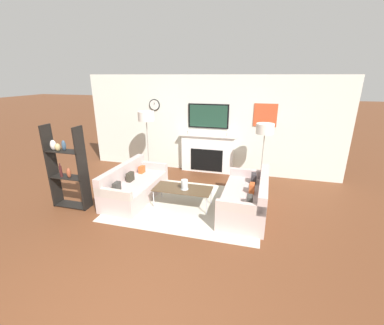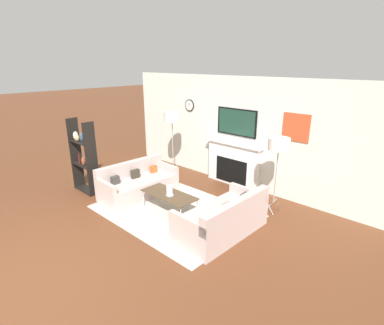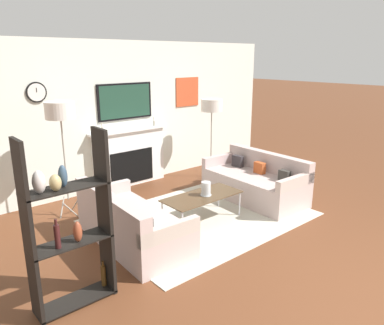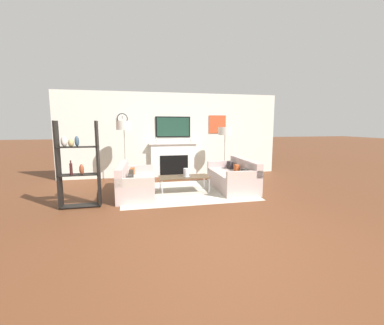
% 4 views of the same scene
% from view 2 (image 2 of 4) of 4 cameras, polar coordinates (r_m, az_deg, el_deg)
% --- Properties ---
extents(ground_plane, '(60.00, 60.00, 0.00)m').
position_cam_2_polar(ground_plane, '(5.21, -28.51, -19.26)').
color(ground_plane, brown).
extents(fireplace_wall, '(7.23, 0.28, 2.70)m').
position_cam_2_polar(fireplace_wall, '(7.57, 8.51, 4.79)').
color(fireplace_wall, silver).
rests_on(fireplace_wall, ground_plane).
extents(area_rug, '(3.14, 2.33, 0.01)m').
position_cam_2_polar(area_rug, '(6.44, -3.27, -9.23)').
color(area_rug, beige).
rests_on(area_rug, ground_plane).
extents(couch_left, '(0.91, 1.85, 0.76)m').
position_cam_2_polar(couch_left, '(7.22, -10.32, -4.02)').
color(couch_left, '#BFA9A3').
rests_on(couch_left, ground_plane).
extents(couch_right, '(0.91, 1.81, 0.78)m').
position_cam_2_polar(couch_right, '(5.57, 5.90, -10.78)').
color(couch_right, '#BFA9A3').
rests_on(couch_right, ground_plane).
extents(coffee_table, '(1.23, 0.55, 0.41)m').
position_cam_2_polar(coffee_table, '(6.26, -4.39, -6.21)').
color(coffee_table, '#4C3823').
rests_on(coffee_table, ground_plane).
extents(hurricane_candle, '(0.16, 0.16, 0.21)m').
position_cam_2_polar(hurricane_candle, '(6.17, -4.26, -5.43)').
color(hurricane_candle, silver).
rests_on(hurricane_candle, coffee_table).
extents(floor_lamp_left, '(0.43, 0.43, 1.79)m').
position_cam_2_polar(floor_lamp_left, '(7.89, -3.82, 8.54)').
color(floor_lamp_left, '#9E998E').
rests_on(floor_lamp_left, ground_plane).
extents(floor_lamp_right, '(0.42, 0.42, 1.61)m').
position_cam_2_polar(floor_lamp_right, '(6.13, 16.22, 3.24)').
color(floor_lamp_right, '#9E998E').
rests_on(floor_lamp_right, ground_plane).
extents(shelf_unit, '(0.79, 0.28, 1.76)m').
position_cam_2_polar(shelf_unit, '(7.56, -20.04, 1.05)').
color(shelf_unit, black).
rests_on(shelf_unit, ground_plane).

